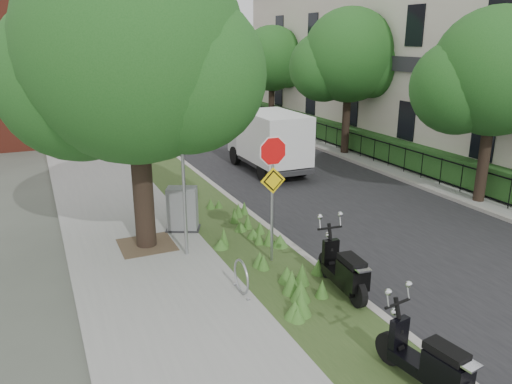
# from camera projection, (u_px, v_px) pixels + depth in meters

# --- Properties ---
(ground) EXTENTS (120.00, 120.00, 0.00)m
(ground) POSITION_uv_depth(u_px,v_px,m) (333.00, 264.00, 12.32)
(ground) COLOR #4C5147
(ground) RESTS_ON ground
(sidewalk_near) EXTENTS (3.50, 60.00, 0.12)m
(sidewalk_near) POSITION_uv_depth(u_px,v_px,m) (100.00, 180.00, 19.36)
(sidewalk_near) COLOR gray
(sidewalk_near) RESTS_ON ground
(verge) EXTENTS (2.00, 60.00, 0.12)m
(verge) POSITION_uv_depth(u_px,v_px,m) (170.00, 172.00, 20.44)
(verge) COLOR #2F451D
(verge) RESTS_ON ground
(kerb_near) EXTENTS (0.20, 60.00, 0.13)m
(kerb_near) POSITION_uv_depth(u_px,v_px,m) (193.00, 170.00, 20.82)
(kerb_near) COLOR #9E9991
(kerb_near) RESTS_ON ground
(road) EXTENTS (7.00, 60.00, 0.01)m
(road) POSITION_uv_depth(u_px,v_px,m) (269.00, 163.00, 22.21)
(road) COLOR black
(road) RESTS_ON ground
(kerb_far) EXTENTS (0.20, 60.00, 0.13)m
(kerb_far) POSITION_uv_depth(u_px,v_px,m) (335.00, 154.00, 23.55)
(kerb_far) COLOR #9E9991
(kerb_far) RESTS_ON ground
(footpath_far) EXTENTS (3.20, 60.00, 0.12)m
(footpath_far) POSITION_uv_depth(u_px,v_px,m) (365.00, 151.00, 24.22)
(footpath_far) COLOR gray
(footpath_far) RESTS_ON ground
(street_tree_main) EXTENTS (6.21, 5.54, 7.66)m
(street_tree_main) POSITION_uv_depth(u_px,v_px,m) (130.00, 62.00, 11.80)
(street_tree_main) COLOR black
(street_tree_main) RESTS_ON ground
(bare_post) EXTENTS (0.08, 0.08, 4.00)m
(bare_post) POSITION_uv_depth(u_px,v_px,m) (184.00, 178.00, 12.01)
(bare_post) COLOR #A5A8AD
(bare_post) RESTS_ON ground
(bike_hoop) EXTENTS (0.06, 0.78, 0.77)m
(bike_hoop) POSITION_uv_depth(u_px,v_px,m) (241.00, 277.00, 10.60)
(bike_hoop) COLOR #A5A8AD
(bike_hoop) RESTS_ON ground
(sign_assembly) EXTENTS (0.94, 0.08, 3.22)m
(sign_assembly) POSITION_uv_depth(u_px,v_px,m) (273.00, 174.00, 11.59)
(sign_assembly) COLOR #A5A8AD
(sign_assembly) RESTS_ON ground
(fence_far) EXTENTS (0.04, 24.00, 1.00)m
(fence_far) POSITION_uv_depth(u_px,v_px,m) (348.00, 141.00, 23.65)
(fence_far) COLOR black
(fence_far) RESTS_ON ground
(hedge_far) EXTENTS (1.00, 24.00, 1.10)m
(hedge_far) POSITION_uv_depth(u_px,v_px,m) (361.00, 139.00, 23.92)
(hedge_far) COLOR #1D4117
(hedge_far) RESTS_ON footpath_far
(terrace_houses) EXTENTS (7.40, 26.40, 8.20)m
(terrace_houses) POSITION_uv_depth(u_px,v_px,m) (426.00, 63.00, 24.28)
(terrace_houses) COLOR beige
(terrace_houses) RESTS_ON ground
(far_tree_a) EXTENTS (4.60, 4.10, 6.22)m
(far_tree_a) POSITION_uv_depth(u_px,v_px,m) (493.00, 78.00, 15.59)
(far_tree_a) COLOR black
(far_tree_a) RESTS_ON ground
(far_tree_b) EXTENTS (4.83, 4.31, 6.56)m
(far_tree_b) POSITION_uv_depth(u_px,v_px,m) (347.00, 60.00, 22.49)
(far_tree_b) COLOR black
(far_tree_b) RESTS_ON ground
(far_tree_c) EXTENTS (4.37, 3.89, 5.93)m
(far_tree_c) POSITION_uv_depth(u_px,v_px,m) (271.00, 62.00, 29.58)
(far_tree_c) COLOR black
(far_tree_c) RESTS_ON ground
(scooter_near) EXTENTS (0.52, 1.99, 0.95)m
(scooter_near) POSITION_uv_depth(u_px,v_px,m) (347.00, 276.00, 10.47)
(scooter_near) COLOR black
(scooter_near) RESTS_ON ground
(scooter_far) EXTENTS (0.57, 1.88, 0.90)m
(scooter_far) POSITION_uv_depth(u_px,v_px,m) (434.00, 368.00, 7.58)
(scooter_far) COLOR black
(scooter_far) RESTS_ON ground
(box_truck) EXTENTS (1.94, 4.72, 2.13)m
(box_truck) POSITION_uv_depth(u_px,v_px,m) (269.00, 139.00, 20.43)
(box_truck) COLOR #262628
(box_truck) RESTS_ON ground
(utility_cabinet) EXTENTS (1.10, 0.95, 1.24)m
(utility_cabinet) POSITION_uv_depth(u_px,v_px,m) (182.00, 210.00, 14.07)
(utility_cabinet) COLOR #262628
(utility_cabinet) RESTS_ON ground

